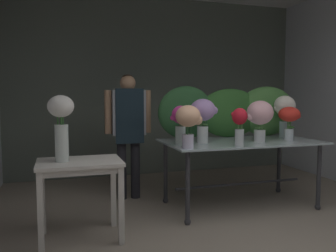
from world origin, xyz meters
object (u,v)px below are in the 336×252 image
Objects in this scene: vase_ivory_stock at (284,110)px; side_table_white at (80,172)px; vase_scarlet_snapdragons at (289,118)px; vase_crimson_ranunculus at (240,124)px; vase_white_roses_tall at (61,122)px; vase_lilac_freesia at (203,114)px; vase_peach_carnations at (188,120)px; display_table_glass at (240,150)px; florist at (128,123)px; vase_blush_dahlias at (260,116)px; vase_magenta_peonies at (181,122)px.

side_table_white is at bearing -168.15° from vase_ivory_stock.
side_table_white is at bearing -173.33° from vase_scarlet_snapdragons.
vase_crimson_ranunculus is 1.82m from vase_white_roses_tall.
vase_ivory_stock is 2.79m from vase_white_roses_tall.
vase_lilac_freesia is 0.46m from vase_peach_carnations.
side_table_white is 1.27× the size of vase_white_roses_tall.
florist is (-1.22, 0.72, 0.31)m from display_table_glass.
vase_blush_dahlias reaches higher than vase_magenta_peonies.
florist is 0.94m from vase_magenta_peonies.
vase_magenta_peonies is at bearing 177.69° from vase_blush_dahlias.
vase_peach_carnations is at bearing -170.20° from vase_scarlet_snapdragons.
vase_ivory_stock is 0.89× the size of vase_white_roses_tall.
vase_ivory_stock is 1.57m from vase_peach_carnations.
vase_crimson_ranunculus is 0.57m from vase_peach_carnations.
vase_blush_dahlias is at bearing -178.37° from vase_scarlet_snapdragons.
side_table_white is 0.49m from vase_white_roses_tall.
vase_magenta_peonies is (0.42, -0.84, 0.06)m from florist.
vase_ivory_stock is (1.90, -0.61, 0.16)m from florist.
vase_crimson_ranunculus is (0.26, -0.37, -0.08)m from vase_lilac_freesia.
display_table_glass reaches higher than side_table_white.
vase_lilac_freesia is at bearing 125.60° from vase_crimson_ranunculus.
vase_scarlet_snapdragons is at bearing 18.26° from vase_crimson_ranunculus.
vase_magenta_peonies is at bearing 16.04° from side_table_white.
side_table_white is 1.89× the size of vase_scarlet_snapdragons.
vase_ivory_stock is at bearing 7.38° from vase_lilac_freesia.
florist reaches higher than vase_blush_dahlias.
vase_lilac_freesia is at bearing 48.02° from vase_peach_carnations.
vase_ivory_stock is 1.07× the size of vase_lilac_freesia.
vase_crimson_ranunculus reaches higher than display_table_glass.
vase_scarlet_snapdragons is (1.08, -0.10, -0.06)m from vase_lilac_freesia.
vase_lilac_freesia is (-0.67, 0.11, 0.02)m from vase_blush_dahlias.
vase_scarlet_snapdragons is (0.82, 0.27, 0.03)m from vase_crimson_ranunculus.
vase_white_roses_tall is (-2.63, -0.29, 0.04)m from vase_scarlet_snapdragons.
florist is at bearing 116.56° from vase_magenta_peonies.
display_table_glass is 0.98m from vase_peach_carnations.
vase_peach_carnations is at bearing -161.75° from vase_ivory_stock.
vase_white_roses_tall reaches higher than side_table_white.
vase_scarlet_snapdragons is at bearing 1.63° from vase_blush_dahlias.
florist is at bearing 162.22° from vase_ivory_stock.
florist reaches higher than vase_lilac_freesia.
vase_ivory_stock is (0.68, 0.11, 0.47)m from display_table_glass.
vase_ivory_stock reaches higher than display_table_glass.
vase_magenta_peonies reaches higher than display_table_glass.
vase_ivory_stock is at bearing 9.29° from display_table_glass.
vase_white_roses_tall reaches higher than vase_crimson_ranunculus.
vase_ivory_stock reaches higher than vase_magenta_peonies.
vase_lilac_freesia reaches higher than side_table_white.
vase_white_roses_tall is at bearing -168.80° from vase_ivory_stock.
display_table_glass is at bearing 25.15° from vase_peach_carnations.
vase_crimson_ranunculus is (-0.40, -0.26, -0.06)m from vase_blush_dahlias.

